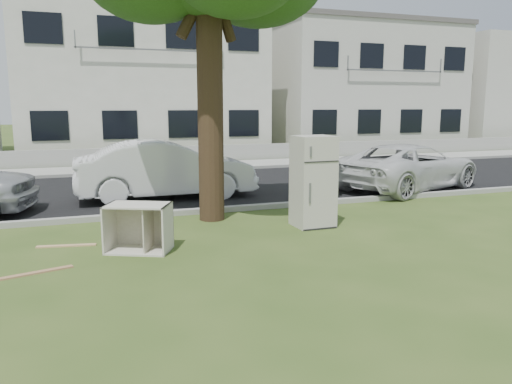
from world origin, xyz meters
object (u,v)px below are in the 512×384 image
object	(u,v)px
fridge	(313,181)
car_center	(166,169)
cabinet	(139,228)
car_right	(409,166)

from	to	relation	value
fridge	car_center	world-z (taller)	fridge
cabinet	car_right	bearing A→B (deg)	49.68
car_center	cabinet	bearing A→B (deg)	164.70
car_right	car_center	bearing A→B (deg)	62.96
fridge	cabinet	distance (m)	3.64
car_right	fridge	bearing A→B (deg)	104.69
cabinet	car_right	size ratio (longest dim) A/B	0.22
car_center	car_right	xyz separation A→B (m)	(6.94, -0.91, -0.10)
cabinet	fridge	bearing A→B (deg)	34.98
fridge	cabinet	xyz separation A→B (m)	(-3.55, -0.63, -0.51)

